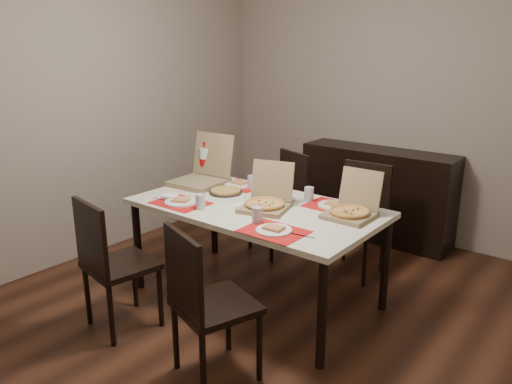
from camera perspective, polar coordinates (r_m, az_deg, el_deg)
ground at (r=3.85m, az=1.45°, el=-12.89°), size 3.80×4.00×0.02m
room_walls at (r=3.71m, az=5.79°, el=14.22°), size 3.84×4.02×2.62m
sideboard at (r=5.10m, az=13.58°, el=-0.21°), size 1.50×0.40×0.90m
dining_table at (r=3.67m, az=0.00°, el=-2.50°), size 1.80×1.00×0.75m
chair_near_left at (r=3.46m, az=-16.33°, el=-7.45°), size 0.49×0.49×0.93m
chair_near_right at (r=2.86m, az=-5.96°, el=-12.11°), size 0.53×0.53×0.93m
chair_far_left at (r=4.63m, az=3.16°, el=-0.66°), size 0.53×0.53×0.93m
chair_far_right at (r=4.28m, az=11.77°, el=-2.45°), size 0.43×0.43×0.93m
setting_near_left at (r=3.70m, az=-8.19°, el=-1.06°), size 0.50×0.30×0.11m
setting_near_right at (r=3.17m, az=1.49°, el=-3.88°), size 0.48×0.30×0.11m
setting_far_left at (r=4.14m, az=-1.71°, el=1.01°), size 0.46×0.30×0.11m
setting_far_right at (r=3.67m, az=8.12°, el=-1.17°), size 0.48×0.30×0.11m
napkin_loose at (r=3.60m, az=-1.34°, el=-1.61°), size 0.15×0.15×0.02m
pizza_box_center at (r=3.55m, az=1.17°, el=-1.09°), size 0.40×0.43×0.32m
pizza_box_right at (r=3.45m, az=10.85°, el=-1.96°), size 0.30×0.34×0.31m
pizza_box_left at (r=4.21m, az=-6.21°, el=1.79°), size 0.43×0.47×0.40m
faina_plate at (r=3.94m, az=-3.50°, el=0.06°), size 0.26×0.26×0.03m
dip_bowl at (r=3.74m, az=3.73°, el=-0.89°), size 0.11×0.11×0.02m
soda_bottle at (r=4.39m, az=-5.80°, el=3.36°), size 0.11×0.11×0.32m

